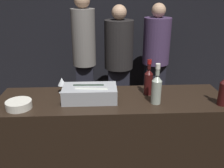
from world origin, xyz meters
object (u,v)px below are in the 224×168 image
at_px(person_in_hoodie, 156,53).
at_px(person_grey_polo, 119,57).
at_px(bowl_white, 19,104).
at_px(red_wine_bottle_black_foil, 224,90).
at_px(ice_bin_with_bottles, 90,93).
at_px(person_blond_tee, 84,52).
at_px(wine_glass, 62,82).
at_px(red_wine_bottle_tall, 148,80).
at_px(white_wine_bottle, 157,88).

distance_m(person_in_hoodie, person_grey_polo, 0.62).
bearing_deg(bowl_white, red_wine_bottle_black_foil, -0.66).
xyz_separation_m(red_wine_bottle_black_foil, person_grey_polo, (-0.68, 1.82, -0.22)).
relative_size(red_wine_bottle_black_foil, person_in_hoodie, 0.20).
xyz_separation_m(person_in_hoodie, person_grey_polo, (-0.60, -0.19, -0.01)).
height_order(ice_bin_with_bottles, person_grey_polo, person_grey_polo).
distance_m(person_blond_tee, person_grey_polo, 0.53).
bearing_deg(wine_glass, bowl_white, -134.94).
bearing_deg(wine_glass, ice_bin_with_bottles, -34.48).
relative_size(wine_glass, person_grey_polo, 0.08).
height_order(wine_glass, red_wine_bottle_tall, red_wine_bottle_tall).
bearing_deg(bowl_white, wine_glass, 45.06).
distance_m(white_wine_bottle, person_grey_polo, 1.79).
bearing_deg(bowl_white, white_wine_bottle, 2.08).
xyz_separation_m(ice_bin_with_bottles, white_wine_bottle, (0.53, -0.08, 0.07)).
bearing_deg(person_grey_polo, white_wine_bottle, 158.55).
distance_m(ice_bin_with_bottles, red_wine_bottle_black_foil, 1.06).
height_order(white_wine_bottle, red_wine_bottle_tall, white_wine_bottle).
distance_m(wine_glass, person_blond_tee, 1.38).
distance_m(ice_bin_with_bottles, wine_glass, 0.30).
bearing_deg(ice_bin_with_bottles, person_grey_polo, 77.73).
bearing_deg(white_wine_bottle, person_blond_tee, 112.12).
height_order(white_wine_bottle, person_blond_tee, person_blond_tee).
distance_m(wine_glass, person_grey_polo, 1.64).
distance_m(wine_glass, white_wine_bottle, 0.82).
bearing_deg(wine_glass, person_in_hoodie, 54.50).
relative_size(red_wine_bottle_black_foil, person_grey_polo, 0.20).
bearing_deg(white_wine_bottle, wine_glass, 161.89).
xyz_separation_m(red_wine_bottle_tall, person_blond_tee, (-0.63, 1.44, -0.10)).
relative_size(bowl_white, red_wine_bottle_tall, 0.63).
height_order(ice_bin_with_bottles, wine_glass, wine_glass).
height_order(bowl_white, person_in_hoodie, person_in_hoodie).
bearing_deg(red_wine_bottle_black_foil, person_grey_polo, 110.54).
distance_m(bowl_white, wine_glass, 0.42).
bearing_deg(bowl_white, person_in_hoodie, 52.94).
height_order(bowl_white, person_grey_polo, person_grey_polo).
relative_size(bowl_white, white_wine_bottle, 0.60).
height_order(wine_glass, person_in_hoodie, person_in_hoodie).
bearing_deg(person_in_hoodie, red_wine_bottle_tall, 151.38).
bearing_deg(red_wine_bottle_black_foil, ice_bin_with_bottles, 172.34).
height_order(wine_glass, person_blond_tee, person_blond_tee).
bearing_deg(person_in_hoodie, red_wine_bottle_black_foil, 168.48).
bearing_deg(ice_bin_with_bottles, person_in_hoodie, 62.78).
bearing_deg(person_blond_tee, ice_bin_with_bottles, -174.98).
distance_m(bowl_white, person_in_hoodie, 2.50).
relative_size(white_wine_bottle, red_wine_bottle_tall, 1.06).
relative_size(red_wine_bottle_tall, person_blond_tee, 0.17).
relative_size(wine_glass, red_wine_bottle_tall, 0.45).
distance_m(red_wine_bottle_tall, person_in_hoodie, 1.84).
height_order(ice_bin_with_bottles, person_blond_tee, person_blond_tee).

